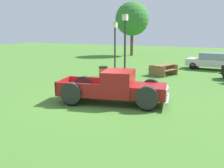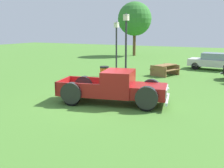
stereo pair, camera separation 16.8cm
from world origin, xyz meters
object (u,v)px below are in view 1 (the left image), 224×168
at_px(lamp_post_near, 125,48).
at_px(lamp_post_far, 115,47).
at_px(sedan_distant_b, 213,61).
at_px(picnic_table, 163,68).
at_px(pickup_truck_foreground, 120,88).
at_px(trash_can, 103,73).
at_px(oak_tree_east, 132,19).

relative_size(lamp_post_near, lamp_post_far, 1.10).
xyz_separation_m(sedan_distant_b, picnic_table, (-2.99, -4.45, -0.23)).
bearing_deg(sedan_distant_b, pickup_truck_foreground, -101.93).
distance_m(lamp_post_near, picnic_table, 4.71).
bearing_deg(trash_can, lamp_post_far, 95.71).
bearing_deg(lamp_post_near, pickup_truck_foreground, -69.65).
xyz_separation_m(sedan_distant_b, lamp_post_far, (-6.20, -5.99, 1.30)).
height_order(lamp_post_near, picnic_table, lamp_post_near).
height_order(pickup_truck_foreground, sedan_distant_b, pickup_truck_foreground).
bearing_deg(sedan_distant_b, lamp_post_far, -135.97).
relative_size(lamp_post_near, trash_can, 4.49).
distance_m(sedan_distant_b, oak_tree_east, 13.75).
relative_size(pickup_truck_foreground, picnic_table, 2.39).
bearing_deg(lamp_post_near, oak_tree_east, 110.35).
height_order(pickup_truck_foreground, picnic_table, pickup_truck_foreground).
distance_m(lamp_post_far, oak_tree_east, 14.90).
distance_m(sedan_distant_b, trash_can, 10.21).
relative_size(sedan_distant_b, picnic_table, 1.93).
bearing_deg(lamp_post_near, sedan_distant_b, 63.51).
distance_m(pickup_truck_foreground, picnic_table, 8.43).
relative_size(pickup_truck_foreground, oak_tree_east, 0.80).
bearing_deg(oak_tree_east, trash_can, -74.56).
distance_m(pickup_truck_foreground, lamp_post_far, 7.82).
height_order(picnic_table, trash_can, trash_can).
xyz_separation_m(lamp_post_near, picnic_table, (1.30, 4.17, -1.74)).
bearing_deg(picnic_table, pickup_truck_foreground, -88.15).
bearing_deg(oak_tree_east, lamp_post_near, -69.65).
height_order(lamp_post_far, trash_can, lamp_post_far).
height_order(pickup_truck_foreground, lamp_post_far, lamp_post_far).
distance_m(lamp_post_near, trash_can, 2.45).
distance_m(sedan_distant_b, lamp_post_far, 8.72).
height_order(lamp_post_far, picnic_table, lamp_post_far).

